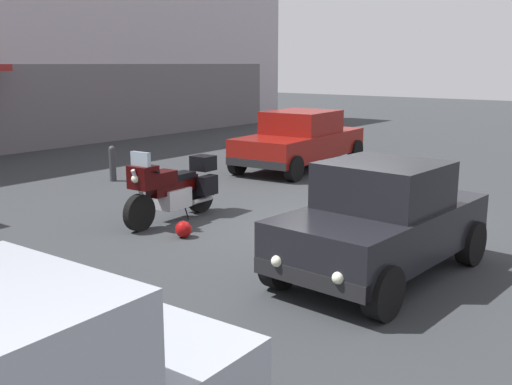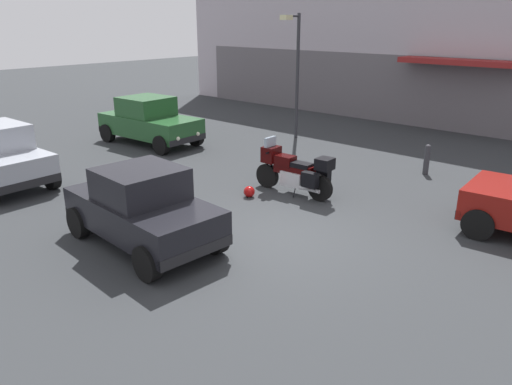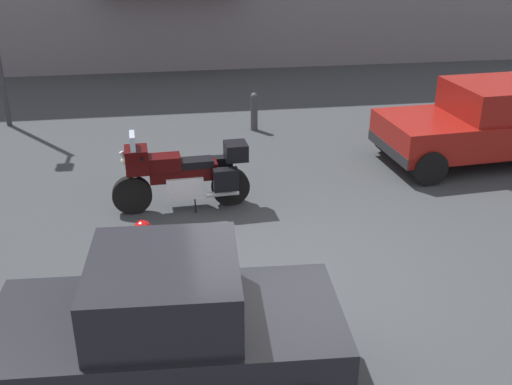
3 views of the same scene
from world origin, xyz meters
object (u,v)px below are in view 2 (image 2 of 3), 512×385
Objects in this scene: car_compact_side at (142,208)px; bollard_curbside at (427,158)px; car_wagon_end at (149,121)px; motorcycle at (294,171)px; helmet at (249,192)px; streetlamp_curbside at (295,63)px.

car_compact_side is 8.45m from bollard_curbside.
car_wagon_end is 4.54× the size of bollard_curbside.
car_compact_side is at bearing 82.44° from motorcycle.
car_compact_side is at bearing -104.41° from bollard_curbside.
helmet is 0.08× the size of car_compact_side.
motorcycle is 2.61× the size of bollard_curbside.
streetlamp_curbside is (-3.50, 9.23, 1.93)m from car_compact_side.
helmet is 7.12m from streetlamp_curbside.
helmet is at bearing -81.03° from car_compact_side.
bollard_curbside is (5.60, -1.05, -2.24)m from streetlamp_curbside.
motorcycle is at bearing -51.93° from streetlamp_curbside.
car_wagon_end reaches higher than bollard_curbside.
motorcycle is at bearing -91.37° from car_compact_side.
motorcycle is 4.25m from bollard_curbside.
car_wagon_end is at bearing 164.58° from helmet.
motorcycle is 0.57× the size of car_wagon_end.
streetlamp_curbside is at bearing -54.82° from motorcycle.
motorcycle is 7.15m from car_wagon_end.
car_compact_side is (-0.35, -4.31, 0.15)m from motorcycle.
helmet is 5.39m from bollard_curbside.
motorcycle is at bearing 53.34° from helmet.
streetlamp_curbside reaches higher than car_compact_side.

